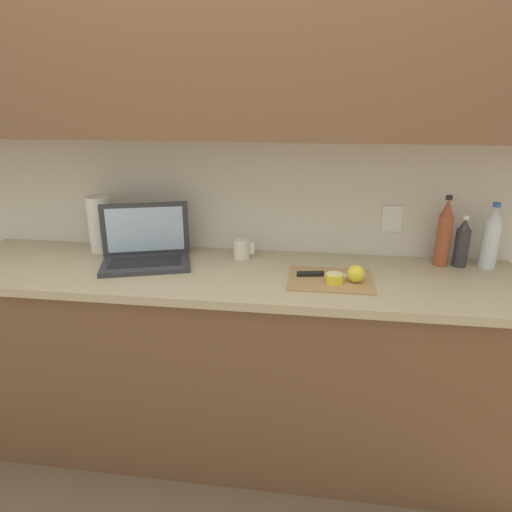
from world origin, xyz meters
TOP-DOWN VIEW (x-y plane):
  - ground_plane at (0.00, 0.00)m, footprint 12.00×12.00m
  - wall_back at (0.00, 0.23)m, footprint 5.20×0.38m
  - counter_unit at (-0.02, 0.00)m, footprint 2.48×0.61m
  - laptop at (-0.38, 0.06)m, footprint 0.44×0.35m
  - cutting_board at (0.44, -0.04)m, footprint 0.34×0.26m
  - knife at (0.39, -0.02)m, footprint 0.27×0.08m
  - lemon_half_cut at (0.45, -0.08)m, footprint 0.07×0.07m
  - lemon_whole_beside at (0.53, -0.06)m, footprint 0.07×0.07m
  - bottle_green_soda at (0.92, 0.21)m, footprint 0.06×0.06m
  - bottle_oil_tall at (1.00, 0.21)m, footprint 0.06×0.06m
  - bottle_water_clear at (1.11, 0.21)m, footprint 0.07×0.07m
  - measuring_cup at (0.04, 0.18)m, footprint 0.10×0.08m
  - paper_towel_roll at (-0.65, 0.20)m, footprint 0.12×0.12m

SIDE VIEW (x-z plane):
  - ground_plane at x=0.00m, z-range 0.00..0.00m
  - counter_unit at x=-0.02m, z-range 0.01..0.89m
  - cutting_board at x=0.44m, z-range 0.88..0.89m
  - knife at x=0.39m, z-range 0.89..0.91m
  - lemon_half_cut at x=0.45m, z-range 0.89..0.93m
  - lemon_whole_beside at x=0.53m, z-range 0.89..0.96m
  - measuring_cup at x=0.04m, z-range 0.88..0.97m
  - laptop at x=-0.38m, z-range 0.81..1.07m
  - bottle_oil_tall at x=1.00m, z-range 0.87..1.10m
  - bottle_water_clear at x=1.11m, z-range 0.87..1.16m
  - paper_towel_roll at x=-0.65m, z-range 0.88..1.14m
  - bottle_green_soda at x=0.92m, z-range 0.87..1.18m
  - wall_back at x=0.00m, z-range 0.26..2.86m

